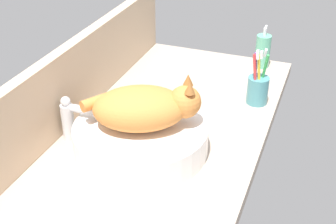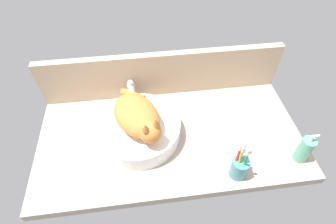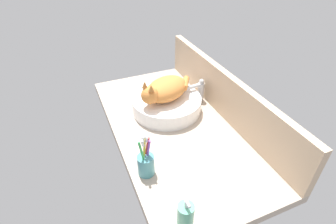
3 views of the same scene
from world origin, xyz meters
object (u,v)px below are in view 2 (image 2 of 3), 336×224
cat (138,117)px  toothbrush_cup (239,167)px  sink_basin (138,129)px  soap_dispenser (304,149)px  faucet (132,92)px

cat → toothbrush_cup: bearing=-32.3°
sink_basin → toothbrush_cup: 45.03cm
soap_dispenser → toothbrush_cup: (-28.05, -3.81, -1.00)cm
sink_basin → faucet: 20.91cm
cat → toothbrush_cup: cat is taller
faucet → toothbrush_cup: (39.37, -45.22, -2.03)cm
cat → faucet: 22.85cm
soap_dispenser → toothbrush_cup: bearing=-172.3°
cat → toothbrush_cup: (37.03, -23.43, -8.49)cm
faucet → sink_basin: bearing=-85.2°
soap_dispenser → faucet: bearing=148.4°
sink_basin → faucet: size_ratio=2.71×
sink_basin → soap_dispenser: 68.98cm
sink_basin → toothbrush_cup: toothbrush_cup is taller
sink_basin → soap_dispenser: bearing=-17.6°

